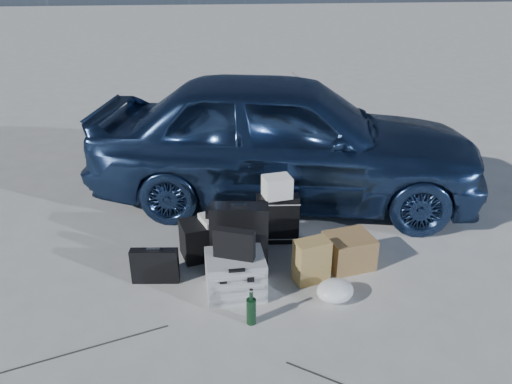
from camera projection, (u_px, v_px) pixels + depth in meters
ground at (245, 303)px, 4.39m from camera, size 60.00×60.00×0.00m
car at (285, 137)px, 6.01m from camera, size 4.91×2.77×1.58m
pelican_case at (235, 274)px, 4.46m from camera, size 0.54×0.45×0.38m
laptop_bag at (234, 244)px, 4.31m from camera, size 0.37×0.21×0.27m
briefcase at (155, 266)px, 4.62m from camera, size 0.45×0.14×0.34m
suitcase_left at (239, 239)px, 4.70m from camera, size 0.56×0.26×0.71m
suitcase_right at (277, 219)px, 5.24m from camera, size 0.45×0.19×0.53m
white_carton at (277, 187)px, 5.07m from camera, size 0.31×0.26×0.22m
duffel_bag at (219, 236)px, 5.07m from camera, size 0.81×0.50×0.38m
flat_box_white at (219, 218)px, 4.96m from camera, size 0.42×0.37×0.06m
flat_box_black at (218, 212)px, 4.94m from camera, size 0.26×0.19×0.05m
kraft_bag at (312, 261)px, 4.62m from camera, size 0.36×0.27×0.42m
cardboard_box at (349, 251)px, 4.87m from camera, size 0.50×0.46×0.32m
plastic_bag at (335, 291)px, 4.40m from camera, size 0.41×0.38×0.19m
green_bottle at (251, 307)px, 4.09m from camera, size 0.09×0.09×0.32m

